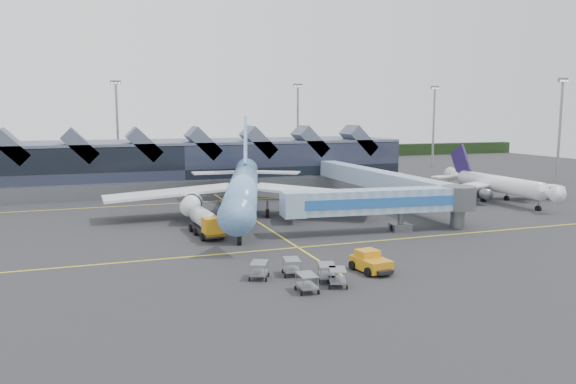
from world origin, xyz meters
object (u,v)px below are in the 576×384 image
object	(u,v)px
jet_bridge	(393,202)
fuel_truck	(205,221)
pushback_tug	(371,262)
regional_jet	(495,183)
main_airliner	(243,187)

from	to	relation	value
jet_bridge	fuel_truck	distance (m)	23.72
fuel_truck	pushback_tug	world-z (taller)	fuel_truck
regional_jet	jet_bridge	size ratio (longest dim) A/B	1.07
main_airliner	fuel_truck	xyz separation A→B (m)	(-7.58, -10.02, -2.63)
regional_jet	fuel_truck	bearing A→B (deg)	-167.30
main_airliner	regional_jet	bearing A→B (deg)	17.02
regional_jet	fuel_truck	world-z (taller)	regional_jet
main_airliner	regional_jet	distance (m)	44.66
pushback_tug	regional_jet	bearing A→B (deg)	30.54
regional_jet	pushback_tug	size ratio (longest dim) A/B	5.89
regional_jet	pushback_tug	xyz separation A→B (m)	(-40.58, -31.54, -2.13)
jet_bridge	fuel_truck	xyz separation A→B (m)	(-22.91, 5.79, -2.07)
regional_jet	jet_bridge	world-z (taller)	regional_jet
main_airliner	regional_jet	xyz separation A→B (m)	(44.64, 0.25, -1.36)
regional_jet	pushback_tug	bearing A→B (deg)	-140.58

